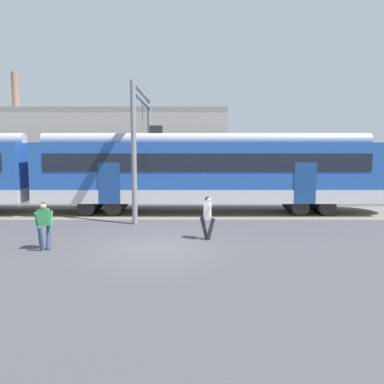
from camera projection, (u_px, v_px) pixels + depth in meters
name	position (u px, v px, depth m)	size (l,w,h in m)	color
ground_plane	(156.00, 248.00, 13.15)	(160.00, 160.00, 0.00)	#424247
track_bed	(6.00, 212.00, 20.55)	(80.00, 4.40, 0.01)	slate
pedestrian_green	(44.00, 222.00, 12.77)	(0.54, 0.67, 1.67)	navy
pedestrian_white	(208.00, 215.00, 14.28)	(0.61, 0.61, 1.67)	#28282D
catenary_gantry	(143.00, 133.00, 20.07)	(0.24, 6.64, 6.53)	gray
background_building	(96.00, 153.00, 28.50)	(19.63, 5.00, 9.20)	#B2A899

